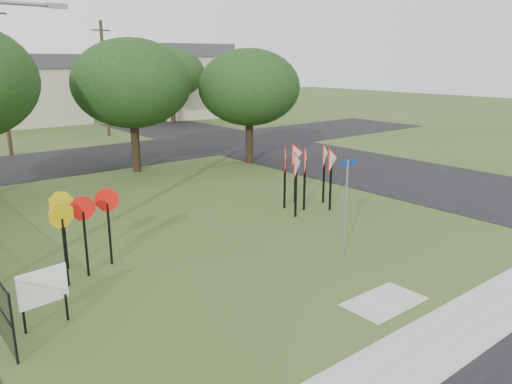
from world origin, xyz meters
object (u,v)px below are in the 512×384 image
street_name_sign (346,203)px  info_board (43,289)px  yield_sign_cluster (307,161)px  stop_sign_cluster (79,214)px

street_name_sign → info_board: street_name_sign is taller
street_name_sign → yield_sign_cluster: (2.76, 4.40, 0.20)m
yield_sign_cluster → street_name_sign: bearing=-122.0°
street_name_sign → yield_sign_cluster: street_name_sign is taller
yield_sign_cluster → info_board: 11.25m
stop_sign_cluster → info_board: (-1.70, -2.28, -0.80)m
street_name_sign → stop_sign_cluster: size_ratio=1.30×
stop_sign_cluster → info_board: size_ratio=1.68×
street_name_sign → yield_sign_cluster: size_ratio=0.93×
street_name_sign → info_board: size_ratio=2.19×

